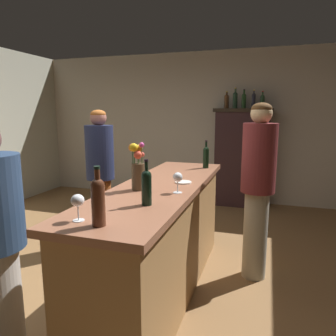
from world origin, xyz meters
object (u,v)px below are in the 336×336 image
Objects in this scene: flower_arrangement at (138,167)px; wine_bottle_pinot at (206,156)px; wine_bottle_rose at (146,186)px; display_bottle_right at (262,101)px; display_bottle_midright at (254,100)px; bartender at (258,183)px; wine_bottle_merlot at (98,199)px; display_bottle_center at (244,100)px; display_bottle_left at (227,101)px; wine_glass_front at (178,178)px; wine_glass_mid at (78,201)px; patron_in_grey at (100,172)px; display_cabinet at (242,156)px; cheese_plate at (183,182)px; display_bottle_midleft at (235,99)px; bar_counter at (161,239)px.

wine_bottle_pinot is at bearing 74.20° from flower_arrangement.
display_bottle_right reaches higher than wine_bottle_rose.
display_bottle_midright is 0.18× the size of bartender.
display_bottle_right is (0.74, 4.03, 0.65)m from wine_bottle_merlot.
display_bottle_center is 0.30m from display_bottle_right.
display_bottle_left is at bearing 180.00° from display_bottle_midright.
wine_glass_front reaches higher than wine_glass_mid.
bartender is (1.82, -0.22, 0.04)m from patron_in_grey.
display_cabinet is 5.36× the size of display_bottle_center.
bartender is (0.91, 0.77, -0.24)m from flower_arrangement.
wine_glass_mid is 4.10m from display_bottle_center.
wine_bottle_rose is at bearing -90.80° from display_bottle_left.
display_bottle_right reaches higher than wine_glass_front.
display_bottle_left reaches higher than display_cabinet.
cheese_plate is at bearing -98.56° from display_bottle_midright.
wine_bottle_pinot is at bearing 85.96° from wine_bottle_rose.
bartender is at bearing 63.38° from wine_bottle_merlot.
display_cabinet is 11.49× the size of cheese_plate.
bartender is at bearing -78.56° from display_bottle_midleft.
cheese_plate is (0.28, 0.36, -0.18)m from flower_arrangement.
bartender is at bearing 34.04° from bar_counter.
patron_in_grey is (-1.03, 1.80, -0.25)m from wine_bottle_merlot.
wine_bottle_merlot is (0.00, -1.04, 0.65)m from bar_counter.
display_cabinet is (0.45, 2.98, 0.37)m from bar_counter.
display_bottle_center is at bearing 81.49° from bar_counter.
wine_bottle_rose is at bearing 66.62° from bartender.
display_bottle_center is (0.29, -0.00, 0.01)m from display_bottle_left.
wine_bottle_pinot is 2.17m from display_bottle_left.
patron_in_grey is at bearing 116.29° from wine_glass_mid.
display_cabinet reaches higher than flower_arrangement.
patron_in_grey is at bearing 119.67° from wine_bottle_merlot.
display_bottle_left reaches higher than cheese_plate.
wine_bottle_merlot is 0.87× the size of flower_arrangement.
wine_bottle_rose reaches higher than wine_bottle_pinot.
display_bottle_midright is at bearing 77.50° from flower_arrangement.
display_bottle_midleft reaches higher than display_cabinet.
flower_arrangement reaches higher than wine_bottle_rose.
wine_bottle_merlot is (-0.44, -4.03, 0.28)m from display_cabinet.
flower_arrangement is at bearing 1.22° from patron_in_grey.
bar_counter is 1.44× the size of display_cabinet.
wine_glass_mid is (-0.15, -1.01, 0.61)m from bar_counter.
wine_bottle_rose is 0.19× the size of patron_in_grey.
display_bottle_right is at bearing 80.76° from wine_glass_front.
flower_arrangement is 1.21m from bartender.
wine_bottle_merlot is 1.19× the size of display_bottle_right.
wine_glass_mid is 0.52× the size of display_bottle_midright.
wine_bottle_pinot is 1.00× the size of wine_bottle_rose.
display_bottle_right is (0.30, 0.00, -0.02)m from display_bottle_center.
display_bottle_center is at bearing 85.98° from wine_glass_front.
bar_counter is at bearing -98.51° from display_cabinet.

